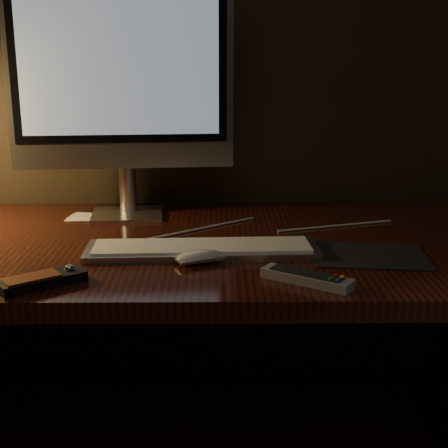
{
  "coord_description": "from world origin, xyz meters",
  "views": [
    {
      "loc": [
        0.05,
        0.49,
        1.15
      ],
      "look_at": [
        0.06,
        1.73,
        0.82
      ],
      "focal_mm": 50.0,
      "sensor_mm": 36.0,
      "label": 1
    }
  ],
  "objects_px": {
    "desk": "(199,282)",
    "media_remote": "(42,280)",
    "tv_remote": "(307,278)",
    "mouse": "(199,258)",
    "monitor": "(121,81)",
    "keyboard": "(202,249)"
  },
  "relations": [
    {
      "from": "desk",
      "to": "monitor",
      "type": "xyz_separation_m",
      "value": [
        -0.19,
        0.15,
        0.48
      ]
    },
    {
      "from": "media_remote",
      "to": "tv_remote",
      "type": "xyz_separation_m",
      "value": [
        0.48,
        0.01,
        -0.0
      ]
    },
    {
      "from": "tv_remote",
      "to": "mouse",
      "type": "bearing_deg",
      "value": -176.31
    },
    {
      "from": "media_remote",
      "to": "tv_remote",
      "type": "bearing_deg",
      "value": -35.39
    },
    {
      "from": "mouse",
      "to": "monitor",
      "type": "bearing_deg",
      "value": 93.21
    },
    {
      "from": "desk",
      "to": "media_remote",
      "type": "height_order",
      "value": "media_remote"
    },
    {
      "from": "desk",
      "to": "mouse",
      "type": "relative_size",
      "value": 16.67
    },
    {
      "from": "desk",
      "to": "mouse",
      "type": "height_order",
      "value": "mouse"
    },
    {
      "from": "desk",
      "to": "media_remote",
      "type": "xyz_separation_m",
      "value": [
        -0.28,
        -0.36,
        0.14
      ]
    },
    {
      "from": "desk",
      "to": "tv_remote",
      "type": "distance_m",
      "value": 0.43
    },
    {
      "from": "keyboard",
      "to": "mouse",
      "type": "height_order",
      "value": "same"
    },
    {
      "from": "mouse",
      "to": "tv_remote",
      "type": "xyz_separation_m",
      "value": [
        0.2,
        -0.12,
        0.0
      ]
    },
    {
      "from": "monitor",
      "to": "mouse",
      "type": "xyz_separation_m",
      "value": [
        0.2,
        -0.39,
        -0.34
      ]
    },
    {
      "from": "mouse",
      "to": "tv_remote",
      "type": "distance_m",
      "value": 0.23
    },
    {
      "from": "keyboard",
      "to": "desk",
      "type": "bearing_deg",
      "value": 91.69
    },
    {
      "from": "monitor",
      "to": "tv_remote",
      "type": "height_order",
      "value": "monitor"
    },
    {
      "from": "media_remote",
      "to": "tv_remote",
      "type": "relative_size",
      "value": 0.95
    },
    {
      "from": "monitor",
      "to": "tv_remote",
      "type": "relative_size",
      "value": 3.47
    },
    {
      "from": "monitor",
      "to": "desk",
      "type": "bearing_deg",
      "value": -44.01
    },
    {
      "from": "keyboard",
      "to": "tv_remote",
      "type": "xyz_separation_m",
      "value": [
        0.2,
        -0.19,
        0.0
      ]
    },
    {
      "from": "monitor",
      "to": "keyboard",
      "type": "distance_m",
      "value": 0.51
    },
    {
      "from": "media_remote",
      "to": "monitor",
      "type": "bearing_deg",
      "value": 44.46
    }
  ]
}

